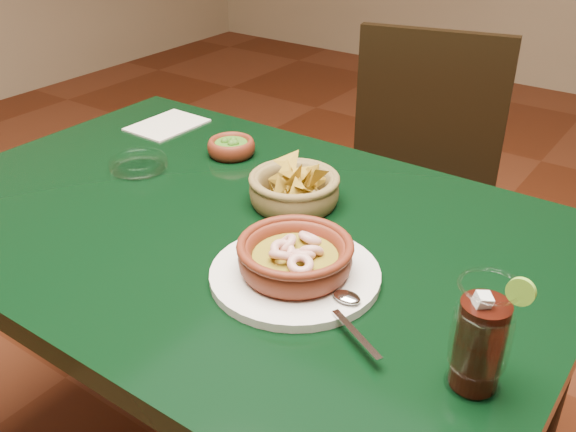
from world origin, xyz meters
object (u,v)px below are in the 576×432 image
Objects in this scene: dining_table at (233,264)px; cola_drink at (481,338)px; chip_basket at (294,189)px; dining_chair at (413,195)px; shrimp_plate at (295,261)px.

dining_table is 7.05× the size of cola_drink.
chip_basket is 0.52m from cola_drink.
chip_basket is 1.18× the size of cola_drink.
dining_chair is 0.65m from chip_basket.
dining_chair is at bearing 118.72° from cola_drink.
shrimp_plate is 0.25m from chip_basket.
dining_chair is at bearing 101.48° from shrimp_plate.
chip_basket is at bearing -88.14° from dining_chair.
dining_chair is 4.64× the size of chip_basket.
shrimp_plate is 1.68× the size of chip_basket.
dining_table is 0.18m from chip_basket.
chip_basket reaches higher than shrimp_plate.
cola_drink is at bearing -15.99° from dining_table.
shrimp_plate reaches higher than dining_table.
chip_basket is (0.06, 0.11, 0.13)m from dining_table.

